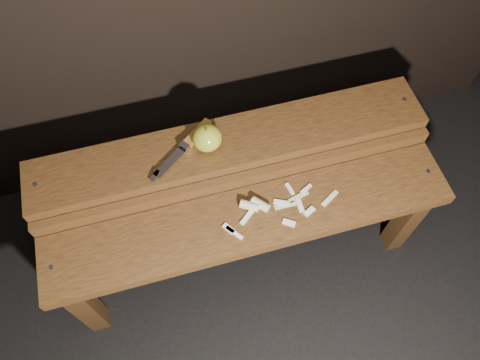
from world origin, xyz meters
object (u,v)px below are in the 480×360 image
object	(u,v)px
bench_front_tier	(251,230)
apple	(207,138)
bench_rear_tier	(231,157)
knife	(191,140)

from	to	relation	value
bench_front_tier	apple	distance (m)	0.30
bench_rear_tier	apple	distance (m)	0.14
bench_rear_tier	knife	xyz separation A→B (m)	(-0.11, 0.03, 0.10)
bench_front_tier	bench_rear_tier	distance (m)	0.23
bench_rear_tier	apple	size ratio (longest dim) A/B	13.41
bench_front_tier	knife	xyz separation A→B (m)	(-0.11, 0.25, 0.16)
apple	knife	bearing A→B (deg)	152.55
bench_front_tier	apple	world-z (taller)	apple
bench_front_tier	apple	size ratio (longest dim) A/B	13.41
bench_front_tier	knife	distance (m)	0.32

